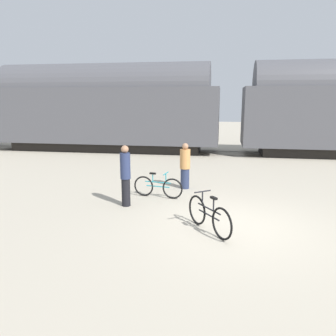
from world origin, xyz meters
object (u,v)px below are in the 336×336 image
Objects in this scene: freight_train at (231,106)px; person_in_tan at (185,166)px; person_in_navy at (125,175)px; bicycle_black at (209,216)px; bicycle_teal at (158,187)px.

person_in_tan is (-1.70, -8.08, -1.93)m from freight_train.
person_in_navy is (-3.19, -10.32, -1.80)m from freight_train.
person_in_navy reaches higher than bicycle_black.
freight_train is at bearing 75.42° from bicycle_teal.
freight_train is 9.93m from bicycle_teal.
bicycle_teal is at bearing 61.26° from person_in_tan.
bicycle_black is 3.93m from person_in_tan.
person_in_tan is at bearing 59.68° from bicycle_teal.
bicycle_teal is 1.11× the size of bicycle_black.
person_in_tan reaches higher than bicycle_black.
bicycle_teal is 1.01× the size of person_in_tan.
person_in_tan is (-1.00, 3.78, 0.41)m from bicycle_black.
bicycle_black is at bearing 106.46° from person_in_tan.
bicycle_teal is 0.91× the size of person_in_navy.
person_in_tan is 2.69m from person_in_navy.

